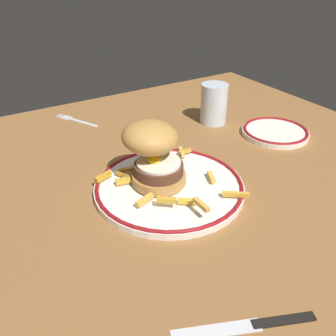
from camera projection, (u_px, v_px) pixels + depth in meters
ground_plane at (190, 191)px, 71.26cm from camera, size 111.55×108.02×4.00cm
dinner_plate at (168, 185)px, 67.93cm from camera, size 28.24×28.24×1.60cm
burger at (153, 151)px, 65.31cm from camera, size 14.81×14.76×11.64cm
fries_pile at (165, 180)px, 66.85cm from camera, size 22.30×23.26×2.40cm
water_glass at (214, 106)px, 92.75cm from camera, size 6.86×6.86×10.27cm
side_plate at (275, 132)px, 88.02cm from camera, size 16.09×16.09×1.60cm
fork at (75, 120)px, 95.86cm from camera, size 7.73×13.47×0.36cm
knife at (256, 324)px, 43.22cm from camera, size 17.20×8.29×0.70cm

